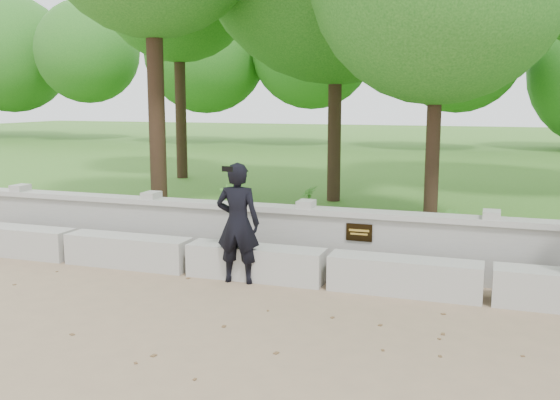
# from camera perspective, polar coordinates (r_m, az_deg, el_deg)

# --- Properties ---
(ground) EXTENTS (80.00, 80.00, 0.00)m
(ground) POSITION_cam_1_polar(r_m,az_deg,el_deg) (6.56, -0.00, -12.46)
(ground) COLOR #8F7558
(ground) RESTS_ON ground
(lawn) EXTENTS (40.00, 22.00, 0.25)m
(lawn) POSITION_cam_1_polar(r_m,az_deg,el_deg) (20.00, 13.14, 2.42)
(lawn) COLOR #396F1E
(lawn) RESTS_ON ground
(concrete_bench) EXTENTS (11.90, 0.45, 0.45)m
(concrete_bench) POSITION_cam_1_polar(r_m,az_deg,el_deg) (8.22, 4.33, -6.31)
(concrete_bench) COLOR #ACAAA3
(concrete_bench) RESTS_ON ground
(parapet_wall) EXTENTS (12.50, 0.35, 0.90)m
(parapet_wall) POSITION_cam_1_polar(r_m,az_deg,el_deg) (8.82, 5.50, -3.64)
(parapet_wall) COLOR #A2A099
(parapet_wall) RESTS_ON ground
(man_main) EXTENTS (0.62, 0.56, 1.61)m
(man_main) POSITION_cam_1_polar(r_m,az_deg,el_deg) (8.24, -3.87, -2.11)
(man_main) COLOR black
(man_main) RESTS_ON ground
(shrub_a) EXTENTS (0.39, 0.38, 0.62)m
(shrub_a) POSITION_cam_1_polar(r_m,az_deg,el_deg) (11.52, -4.76, -0.08)
(shrub_a) COLOR #417F2B
(shrub_a) RESTS_ON lawn
(shrub_b) EXTENTS (0.42, 0.42, 0.60)m
(shrub_b) POSITION_cam_1_polar(r_m,az_deg,el_deg) (9.27, 15.39, -2.75)
(shrub_b) COLOR #417F2B
(shrub_b) RESTS_ON lawn
(shrub_d) EXTENTS (0.49, 0.50, 0.68)m
(shrub_d) POSITION_cam_1_polar(r_m,az_deg,el_deg) (10.87, 2.62, -0.48)
(shrub_d) COLOR #417F2B
(shrub_d) RESTS_ON lawn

